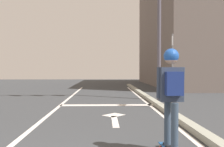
{
  "coord_description": "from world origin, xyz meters",
  "views": [
    {
      "loc": [
        1.26,
        -1.79,
        1.35
      ],
      "look_at": [
        1.45,
        4.69,
        1.23
      ],
      "focal_mm": 39.21,
      "sensor_mm": 36.0,
      "label": 1
    }
  ],
  "objects": [
    {
      "name": "street_sign_post",
      "position": [
        3.56,
        6.45,
        1.65
      ],
      "size": [
        0.15,
        0.44,
        2.55
      ],
      "color": "slate",
      "rests_on": "ground"
    },
    {
      "name": "lane_line_curbside",
      "position": [
        2.94,
        6.0,
        0.0
      ],
      "size": [
        0.12,
        20.0,
        0.01
      ],
      "primitive_type": "cube",
      "color": "silver",
      "rests_on": "ground"
    },
    {
      "name": "traffic_signal_mast",
      "position": [
        2.4,
        8.81,
        4.2
      ],
      "size": [
        4.41,
        0.34,
        5.7
      ],
      "color": "#585360",
      "rests_on": "ground"
    },
    {
      "name": "lane_arrow_head",
      "position": [
        1.52,
        5.33,
        0.0
      ],
      "size": [
        0.71,
        0.71,
        0.01
      ],
      "primitive_type": "cube",
      "rotation": [
        0.0,
        0.0,
        0.79
      ],
      "color": "silver",
      "rests_on": "ground"
    },
    {
      "name": "building_block",
      "position": [
        9.7,
        18.4,
        4.45
      ],
      "size": [
        9.23,
        13.39,
        8.9
      ],
      "primitive_type": "cube",
      "color": "#6E625B",
      "rests_on": "ground"
    },
    {
      "name": "stop_bar",
      "position": [
        1.35,
        7.31,
        0.0
      ],
      "size": [
        3.48,
        0.4,
        0.01
      ],
      "primitive_type": "cube",
      "color": "silver",
      "rests_on": "ground"
    },
    {
      "name": "lane_line_center",
      "position": [
        -0.39,
        6.0,
        0.0
      ],
      "size": [
        0.12,
        20.0,
        0.01
      ],
      "primitive_type": "cube",
      "color": "silver",
      "rests_on": "ground"
    },
    {
      "name": "skater",
      "position": [
        2.31,
        2.0,
        1.08
      ],
      "size": [
        0.45,
        0.6,
        1.6
      ],
      "color": "#38485C",
      "rests_on": "skateboard"
    },
    {
      "name": "curb_strip",
      "position": [
        3.19,
        6.0,
        0.07
      ],
      "size": [
        0.24,
        24.0,
        0.14
      ],
      "primitive_type": "cube",
      "color": "#9FA090",
      "rests_on": "ground"
    },
    {
      "name": "lane_arrow_stem",
      "position": [
        1.52,
        4.48,
        0.0
      ],
      "size": [
        0.16,
        1.4,
        0.01
      ],
      "primitive_type": "cube",
      "color": "silver",
      "rests_on": "ground"
    }
  ]
}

